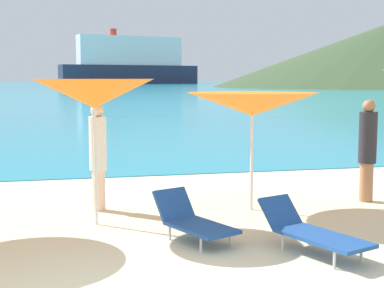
{
  "coord_description": "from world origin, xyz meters",
  "views": [
    {
      "loc": [
        -0.54,
        -5.07,
        2.24
      ],
      "look_at": [
        1.52,
        3.73,
        1.2
      ],
      "focal_mm": 53.03,
      "sensor_mm": 36.0,
      "label": 1
    }
  ],
  "objects_px": {
    "umbrella_3": "(94,94)",
    "cruise_ship": "(130,63)",
    "umbrella_4": "(252,104)",
    "lounge_chair_0": "(193,220)",
    "lounge_chair_5": "(311,231)",
    "beachgoer_2": "(98,153)",
    "beachgoer_0": "(367,147)"
  },
  "relations": [
    {
      "from": "umbrella_3",
      "to": "cruise_ship",
      "type": "distance_m",
      "value": 252.6
    },
    {
      "from": "umbrella_4",
      "to": "lounge_chair_0",
      "type": "height_order",
      "value": "umbrella_4"
    },
    {
      "from": "umbrella_3",
      "to": "umbrella_4",
      "type": "relative_size",
      "value": 1.0
    },
    {
      "from": "lounge_chair_0",
      "to": "cruise_ship",
      "type": "xyz_separation_m",
      "value": [
        30.03,
        251.73,
        9.18
      ]
    },
    {
      "from": "lounge_chair_0",
      "to": "lounge_chair_5",
      "type": "relative_size",
      "value": 0.86
    },
    {
      "from": "umbrella_3",
      "to": "umbrella_4",
      "type": "bearing_deg",
      "value": 8.69
    },
    {
      "from": "lounge_chair_0",
      "to": "beachgoer_2",
      "type": "height_order",
      "value": "beachgoer_2"
    },
    {
      "from": "umbrella_3",
      "to": "beachgoer_2",
      "type": "xyz_separation_m",
      "value": [
        0.1,
        0.96,
        -1.03
      ]
    },
    {
      "from": "lounge_chair_0",
      "to": "beachgoer_2",
      "type": "xyz_separation_m",
      "value": [
        -1.15,
        2.14,
        0.7
      ]
    },
    {
      "from": "lounge_chair_5",
      "to": "beachgoer_2",
      "type": "relative_size",
      "value": 0.93
    },
    {
      "from": "beachgoer_2",
      "to": "lounge_chair_0",
      "type": "bearing_deg",
      "value": 141.33
    },
    {
      "from": "lounge_chair_5",
      "to": "cruise_ship",
      "type": "distance_m",
      "value": 254.41
    },
    {
      "from": "umbrella_3",
      "to": "beachgoer_0",
      "type": "bearing_deg",
      "value": 6.57
    },
    {
      "from": "beachgoer_2",
      "to": "cruise_ship",
      "type": "distance_m",
      "value": 251.67
    },
    {
      "from": "beachgoer_0",
      "to": "beachgoer_2",
      "type": "relative_size",
      "value": 1.02
    },
    {
      "from": "umbrella_4",
      "to": "beachgoer_0",
      "type": "xyz_separation_m",
      "value": [
        2.28,
        0.16,
        -0.81
      ]
    },
    {
      "from": "lounge_chair_0",
      "to": "beachgoer_0",
      "type": "height_order",
      "value": "beachgoer_0"
    },
    {
      "from": "umbrella_4",
      "to": "beachgoer_2",
      "type": "distance_m",
      "value": 2.74
    },
    {
      "from": "lounge_chair_0",
      "to": "cruise_ship",
      "type": "bearing_deg",
      "value": 59.93
    },
    {
      "from": "umbrella_3",
      "to": "beachgoer_2",
      "type": "distance_m",
      "value": 1.41
    },
    {
      "from": "beachgoer_2",
      "to": "beachgoer_0",
      "type": "bearing_deg",
      "value": -161.45
    },
    {
      "from": "lounge_chair_0",
      "to": "beachgoer_0",
      "type": "relative_size",
      "value": 0.78
    },
    {
      "from": "beachgoer_0",
      "to": "cruise_ship",
      "type": "height_order",
      "value": "cruise_ship"
    },
    {
      "from": "lounge_chair_5",
      "to": "cruise_ship",
      "type": "bearing_deg",
      "value": 62.74
    },
    {
      "from": "umbrella_3",
      "to": "cruise_ship",
      "type": "height_order",
      "value": "cruise_ship"
    },
    {
      "from": "beachgoer_2",
      "to": "cruise_ship",
      "type": "bearing_deg",
      "value": -73.92
    },
    {
      "from": "lounge_chair_0",
      "to": "beachgoer_0",
      "type": "xyz_separation_m",
      "value": [
        3.69,
        1.75,
        0.71
      ]
    },
    {
      "from": "umbrella_3",
      "to": "lounge_chair_0",
      "type": "relative_size",
      "value": 1.54
    },
    {
      "from": "umbrella_4",
      "to": "cruise_ship",
      "type": "relative_size",
      "value": 0.03
    },
    {
      "from": "beachgoer_0",
      "to": "beachgoer_2",
      "type": "xyz_separation_m",
      "value": [
        -4.83,
        0.39,
        -0.01
      ]
    },
    {
      "from": "umbrella_4",
      "to": "cruise_ship",
      "type": "height_order",
      "value": "cruise_ship"
    },
    {
      "from": "lounge_chair_5",
      "to": "beachgoer_2",
      "type": "height_order",
      "value": "beachgoer_2"
    }
  ]
}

